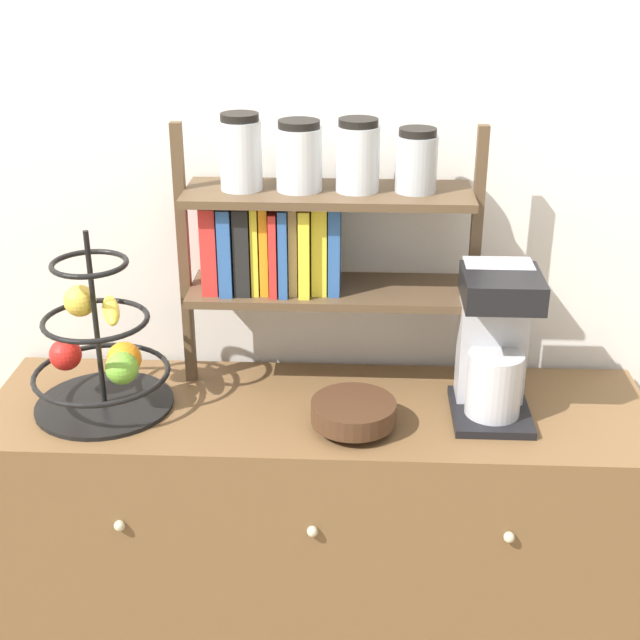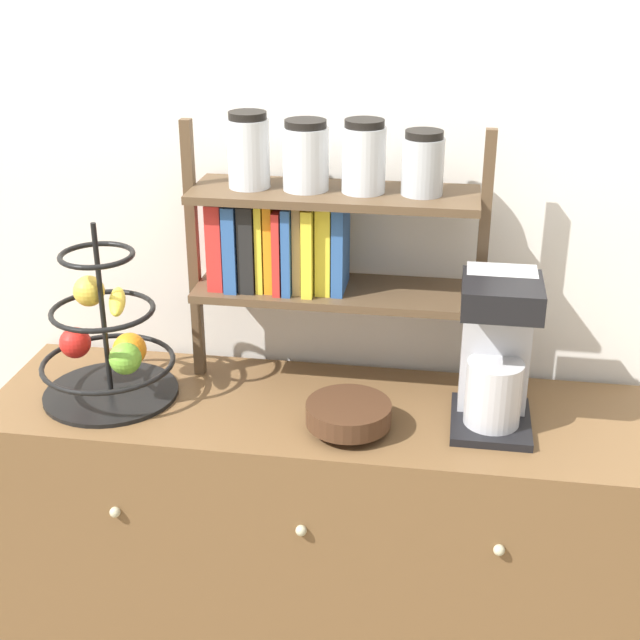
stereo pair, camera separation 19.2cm
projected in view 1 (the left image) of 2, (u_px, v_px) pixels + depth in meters
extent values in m
cube|color=silver|center=(323.00, 157.00, 2.04)|extent=(7.00, 0.05, 2.60)
cube|color=brown|center=(318.00, 549.00, 2.17)|extent=(1.49, 0.43, 0.79)
sphere|color=#B2AD8C|center=(119.00, 526.00, 1.89)|extent=(0.02, 0.02, 0.02)
sphere|color=#B2AD8C|center=(312.00, 531.00, 1.87)|extent=(0.02, 0.02, 0.02)
sphere|color=#B2AD8C|center=(509.00, 537.00, 1.85)|extent=(0.02, 0.02, 0.02)
cube|color=black|center=(490.00, 412.00, 1.97)|extent=(0.17, 0.21, 0.02)
cube|color=#B7B7BC|center=(493.00, 332.00, 1.95)|extent=(0.14, 0.08, 0.32)
cylinder|color=#B7B7BC|center=(494.00, 384.00, 1.92)|extent=(0.12, 0.12, 0.14)
cube|color=black|center=(502.00, 288.00, 1.84)|extent=(0.16, 0.16, 0.06)
cylinder|color=black|center=(105.00, 404.00, 2.01)|extent=(0.31, 0.31, 0.01)
cylinder|color=black|center=(95.00, 320.00, 1.92)|extent=(0.01, 0.01, 0.40)
torus|color=black|center=(101.00, 373.00, 1.97)|extent=(0.30, 0.30, 0.01)
torus|color=black|center=(95.00, 320.00, 1.92)|extent=(0.23, 0.23, 0.01)
torus|color=black|center=(89.00, 264.00, 1.87)|extent=(0.17, 0.17, 0.01)
sphere|color=red|center=(65.00, 355.00, 1.98)|extent=(0.07, 0.07, 0.07)
sphere|color=#6BAD33|center=(122.00, 368.00, 1.92)|extent=(0.07, 0.07, 0.07)
sphere|color=orange|center=(124.00, 359.00, 1.96)|extent=(0.08, 0.08, 0.08)
ellipsoid|color=yellow|center=(111.00, 310.00, 1.92)|extent=(0.08, 0.15, 0.04)
sphere|color=gold|center=(80.00, 301.00, 1.93)|extent=(0.07, 0.07, 0.07)
cylinder|color=#422819|center=(353.00, 425.00, 1.91)|extent=(0.10, 0.10, 0.02)
cylinder|color=#422819|center=(353.00, 412.00, 1.90)|extent=(0.18, 0.18, 0.05)
cube|color=brown|center=(184.00, 258.00, 2.01)|extent=(0.02, 0.02, 0.61)
cube|color=brown|center=(474.00, 263.00, 1.98)|extent=(0.02, 0.02, 0.61)
cube|color=brown|center=(328.00, 291.00, 2.02)|extent=(0.63, 0.20, 0.02)
cube|color=brown|center=(328.00, 194.00, 1.93)|extent=(0.63, 0.20, 0.02)
cube|color=red|center=(213.00, 244.00, 1.99)|extent=(0.03, 0.14, 0.20)
cube|color=#2D599E|center=(229.00, 244.00, 1.99)|extent=(0.03, 0.16, 0.20)
cube|color=black|center=(245.00, 244.00, 1.99)|extent=(0.03, 0.15, 0.20)
cube|color=yellow|center=(257.00, 245.00, 1.99)|extent=(0.02, 0.14, 0.20)
cube|color=orange|center=(266.00, 245.00, 1.98)|extent=(0.02, 0.13, 0.20)
cube|color=red|center=(276.00, 247.00, 1.99)|extent=(0.02, 0.16, 0.19)
cube|color=#2D599E|center=(285.00, 245.00, 1.98)|extent=(0.02, 0.16, 0.20)
cube|color=tan|center=(295.00, 245.00, 1.98)|extent=(0.02, 0.13, 0.20)
cube|color=yellow|center=(306.00, 245.00, 1.98)|extent=(0.02, 0.16, 0.20)
cube|color=yellow|center=(320.00, 246.00, 1.98)|extent=(0.03, 0.12, 0.20)
cube|color=#2D599E|center=(335.00, 246.00, 1.98)|extent=(0.03, 0.13, 0.20)
cylinder|color=silver|center=(241.00, 155.00, 1.91)|extent=(0.09, 0.09, 0.15)
cylinder|color=black|center=(239.00, 117.00, 1.87)|extent=(0.08, 0.08, 0.02)
cylinder|color=silver|center=(299.00, 159.00, 1.90)|extent=(0.10, 0.10, 0.13)
cylinder|color=black|center=(299.00, 124.00, 1.87)|extent=(0.09, 0.09, 0.02)
cylinder|color=silver|center=(358.00, 159.00, 1.90)|extent=(0.09, 0.09, 0.14)
cylinder|color=black|center=(358.00, 122.00, 1.86)|extent=(0.08, 0.08, 0.02)
cylinder|color=#ADB2B7|center=(416.00, 164.00, 1.89)|extent=(0.09, 0.09, 0.12)
cylinder|color=black|center=(418.00, 132.00, 1.87)|extent=(0.08, 0.08, 0.02)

